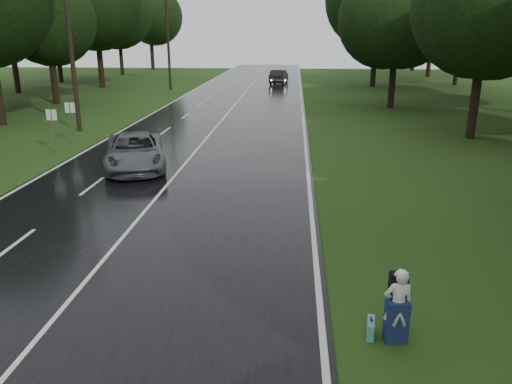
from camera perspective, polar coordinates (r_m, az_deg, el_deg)
ground at (r=13.38m, az=-18.92°, el=-9.83°), size 160.00×160.00×0.00m
road at (r=31.81m, az=-5.03°, el=6.86°), size 12.00×140.00×0.04m
lane_center at (r=31.81m, az=-5.03°, el=6.90°), size 0.12×140.00×0.01m
grey_car at (r=23.48m, az=-13.67°, el=4.52°), size 4.12×6.10×1.55m
far_car at (r=62.89m, az=2.64°, el=13.03°), size 2.29×5.18×1.65m
hitchhiker at (r=10.59m, az=15.87°, el=-12.59°), size 0.62×0.57×1.61m
suitcase at (r=10.89m, az=12.95°, el=-14.92°), size 0.22×0.52×0.36m
utility_pole_mid at (r=34.01m, az=-19.47°, el=6.59°), size 1.80×0.28×10.94m
utility_pole_far at (r=56.91m, az=-9.73°, el=11.43°), size 1.80×0.28×9.30m
road_sign_a at (r=28.06m, az=-21.87°, el=4.14°), size 0.54×0.10×2.27m
road_sign_b at (r=29.99m, az=-20.08°, el=5.15°), size 0.56×0.10×2.33m
tree_left_d at (r=38.37m, az=-26.99°, el=6.84°), size 9.30×9.30×14.54m
tree_left_e at (r=48.21m, az=-21.78°, el=9.35°), size 7.82×7.82×12.22m
tree_left_f at (r=61.15m, az=-17.12°, el=11.34°), size 10.17×10.17×15.89m
tree_right_d at (r=32.46m, az=23.22°, el=5.68°), size 8.33×8.33×13.01m
tree_right_e at (r=43.89m, az=15.07°, el=9.29°), size 7.80×7.80×12.18m
tree_right_f at (r=61.29m, az=13.14°, el=11.66°), size 10.51×10.51×16.42m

